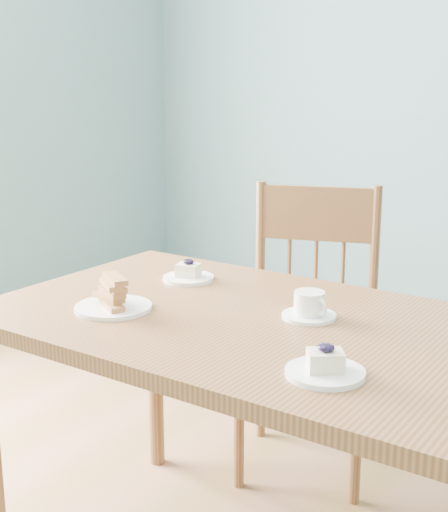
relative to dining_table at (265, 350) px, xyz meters
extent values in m
cube|color=brown|center=(0.00, 0.00, 0.05)|extent=(1.38, 0.80, 0.04)
cylinder|color=brown|center=(-0.63, 0.33, -0.31)|extent=(0.05, 0.05, 0.70)
cube|color=brown|center=(-0.21, 0.60, -0.22)|extent=(0.55, 0.54, 0.04)
cylinder|color=brown|center=(-0.32, 0.37, -0.45)|extent=(0.04, 0.04, 0.42)
cylinder|color=brown|center=(0.03, 0.50, -0.45)|extent=(0.04, 0.04, 0.42)
cylinder|color=brown|center=(-0.44, 0.70, -0.45)|extent=(0.04, 0.04, 0.42)
cylinder|color=brown|center=(-0.09, 0.83, -0.45)|extent=(0.04, 0.04, 0.42)
cylinder|color=brown|center=(-0.46, 0.70, 0.05)|extent=(0.03, 0.03, 0.49)
cylinder|color=brown|center=(-0.09, 0.84, 0.05)|extent=(0.03, 0.03, 0.49)
cube|color=brown|center=(-0.27, 0.77, 0.19)|extent=(0.36, 0.15, 0.19)
cylinder|color=brown|center=(-0.36, 0.74, -0.05)|extent=(0.01, 0.01, 0.29)
cylinder|color=brown|center=(-0.27, 0.77, -0.05)|extent=(0.01, 0.01, 0.29)
cylinder|color=brown|center=(-0.18, 0.80, -0.05)|extent=(0.01, 0.01, 0.29)
cylinder|color=white|center=(0.26, -0.21, 0.08)|extent=(0.16, 0.16, 0.01)
cube|color=beige|center=(0.26, -0.21, 0.10)|extent=(0.09, 0.08, 0.04)
ellipsoid|color=black|center=(0.26, -0.21, 0.13)|extent=(0.03, 0.03, 0.01)
sphere|color=black|center=(0.27, -0.21, 0.13)|extent=(0.01, 0.01, 0.01)
sphere|color=black|center=(0.26, -0.20, 0.13)|extent=(0.01, 0.01, 0.01)
sphere|color=black|center=(0.27, -0.22, 0.13)|extent=(0.01, 0.01, 0.01)
cylinder|color=white|center=(-0.37, 0.17, 0.08)|extent=(0.15, 0.15, 0.01)
cube|color=beige|center=(-0.37, 0.17, 0.10)|extent=(0.07, 0.06, 0.04)
ellipsoid|color=black|center=(-0.37, 0.17, 0.13)|extent=(0.03, 0.03, 0.01)
sphere|color=black|center=(-0.36, 0.18, 0.13)|extent=(0.01, 0.01, 0.01)
sphere|color=black|center=(-0.37, 0.18, 0.13)|extent=(0.01, 0.01, 0.01)
sphere|color=black|center=(-0.36, 0.17, 0.13)|extent=(0.01, 0.01, 0.01)
cylinder|color=white|center=(0.07, 0.08, 0.08)|extent=(0.13, 0.13, 0.01)
cylinder|color=white|center=(0.07, 0.08, 0.11)|extent=(0.09, 0.09, 0.06)
cylinder|color=#9C7545|center=(0.07, 0.08, 0.13)|extent=(0.06, 0.06, 0.00)
torus|color=white|center=(0.11, 0.06, 0.11)|extent=(0.04, 0.02, 0.04)
cylinder|color=white|center=(-0.35, -0.14, 0.08)|extent=(0.19, 0.19, 0.01)
camera|label=1|loc=(0.84, -1.37, 0.63)|focal=50.00mm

